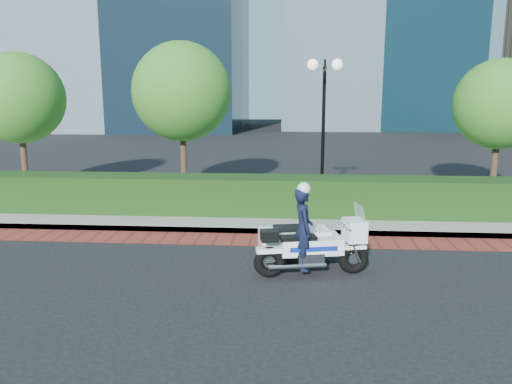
# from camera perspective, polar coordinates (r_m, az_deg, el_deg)

# --- Properties ---
(ground) EXTENTS (120.00, 120.00, 0.00)m
(ground) POSITION_cam_1_polar(r_m,az_deg,el_deg) (10.27, 3.38, -7.96)
(ground) COLOR black
(ground) RESTS_ON ground
(brick_strip) EXTENTS (60.00, 1.00, 0.01)m
(brick_strip) POSITION_cam_1_polar(r_m,az_deg,el_deg) (11.69, 3.51, -5.54)
(brick_strip) COLOR maroon
(brick_strip) RESTS_ON ground
(sidewalk) EXTENTS (60.00, 8.00, 0.15)m
(sidewalk) POSITION_cam_1_polar(r_m,az_deg,el_deg) (16.04, 3.75, -0.72)
(sidewalk) COLOR gray
(sidewalk) RESTS_ON ground
(hedge_main) EXTENTS (18.00, 1.20, 1.00)m
(hedge_main) POSITION_cam_1_polar(r_m,az_deg,el_deg) (13.58, 3.67, -0.40)
(hedge_main) COLOR black
(hedge_main) RESTS_ON sidewalk
(lamppost) EXTENTS (1.02, 0.70, 4.21)m
(lamppost) POSITION_cam_1_polar(r_m,az_deg,el_deg) (14.94, 7.75, 9.49)
(lamppost) COLOR black
(lamppost) RESTS_ON sidewalk
(tree_a) EXTENTS (3.00, 3.00, 4.58)m
(tree_a) POSITION_cam_1_polar(r_m,az_deg,el_deg) (18.60, -25.48, 9.64)
(tree_a) COLOR #332319
(tree_a) RESTS_ON sidewalk
(tree_b) EXTENTS (3.20, 3.20, 4.89)m
(tree_b) POSITION_cam_1_polar(r_m,az_deg,el_deg) (16.61, -8.49, 11.26)
(tree_b) COLOR #332319
(tree_b) RESTS_ON sidewalk
(tree_c) EXTENTS (2.80, 2.80, 4.30)m
(tree_c) POSITION_cam_1_polar(r_m,az_deg,el_deg) (17.42, 26.10, 8.98)
(tree_c) COLOR #332319
(tree_c) RESTS_ON sidewalk
(police_motorcycle) EXTENTS (2.19, 1.58, 1.79)m
(police_motorcycle) POSITION_cam_1_polar(r_m,az_deg,el_deg) (9.66, 5.46, -5.41)
(police_motorcycle) COLOR black
(police_motorcycle) RESTS_ON ground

